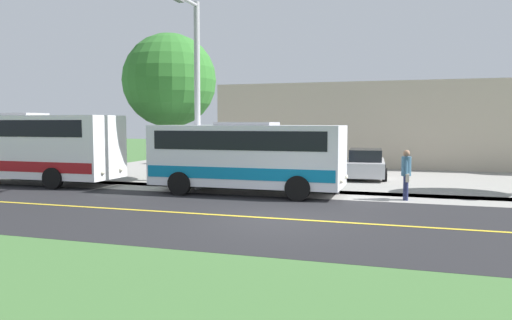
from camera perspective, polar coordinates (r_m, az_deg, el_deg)
The scene contains 13 objects.
ground_plane at distance 14.23m, azimuth 2.74°, elevation -6.83°, with size 120.00×120.00×0.00m, color #3D6633.
road_surface at distance 14.23m, azimuth 2.74°, elevation -6.81°, with size 8.00×100.00×0.01m, color black.
sidewalk at distance 19.24m, azimuth 6.66°, elevation -3.91°, with size 2.40×100.00×0.01m, color gray.
parking_lot_surface at distance 26.06m, azimuth 16.14°, elevation -1.88°, with size 14.00×36.00×0.01m, color gray.
road_centre_line at distance 14.23m, azimuth 2.74°, elevation -6.79°, with size 0.16×100.00×0.00m, color gold.
shuttle_bus_front at distance 19.08m, azimuth -1.03°, elevation 0.67°, with size 2.77×7.50×2.77m.
transit_bus_rear at distance 25.04m, azimuth -26.55°, elevation 1.59°, with size 2.67×10.68×3.18m.
pedestrian_with_bags at distance 18.27m, azimuth 17.01°, elevation -1.46°, with size 0.72×0.34×1.79m.
pedestrian_waiting at distance 19.23m, azimuth 9.40°, elevation -1.16°, with size 0.72×0.34×1.73m.
street_light_pole at distance 20.22m, azimuth -6.98°, elevation 8.43°, with size 1.97×0.24×7.60m.
parked_car_near at distance 25.08m, azimuth 12.58°, elevation -0.48°, with size 4.51×2.24×1.45m.
tree_curbside at distance 23.60m, azimuth -9.97°, elevation 9.02°, with size 4.36×4.36×6.90m.
commercial_building at distance 34.93m, azimuth 15.37°, elevation 3.95°, with size 10.00×21.49×5.20m, color #B7A893.
Camera 1 is at (13.51, 3.52, 2.76)m, focal length 34.53 mm.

